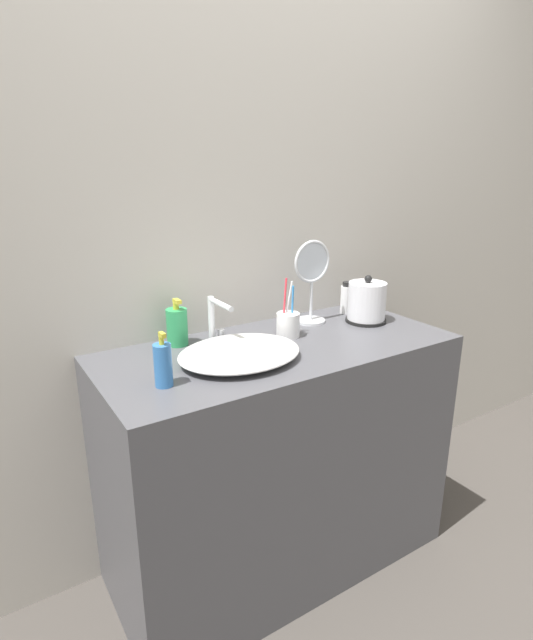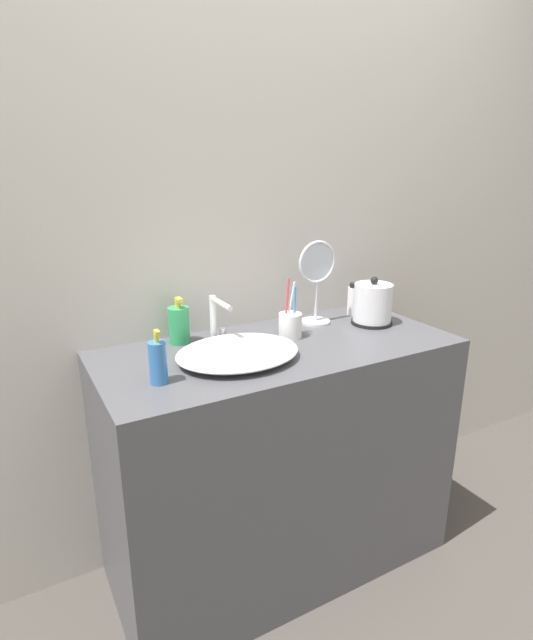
% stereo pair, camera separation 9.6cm
% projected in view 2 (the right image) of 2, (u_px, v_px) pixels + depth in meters
% --- Properties ---
extents(ground_plane, '(12.00, 12.00, 0.00)m').
position_uv_depth(ground_plane, '(318.00, 608.00, 1.71)').
color(ground_plane, '#47423D').
extents(wall_back, '(6.00, 0.04, 2.60)m').
position_uv_depth(wall_back, '(240.00, 209.00, 1.78)').
color(wall_back, beige).
rests_on(wall_back, ground_plane).
extents(vanity_counter, '(1.21, 0.54, 0.87)m').
position_uv_depth(vanity_counter, '(279.00, 459.00, 1.80)').
color(vanity_counter, '#4C4C51').
rests_on(vanity_counter, ground_plane).
extents(sink_basin, '(0.39, 0.32, 0.05)m').
position_uv_depth(sink_basin, '(238.00, 352.00, 1.55)').
color(sink_basin, white).
rests_on(sink_basin, vanity_counter).
extents(faucet, '(0.06, 0.15, 0.16)m').
position_uv_depth(faucet, '(217.00, 316.00, 1.68)').
color(faucet, silver).
rests_on(faucet, vanity_counter).
extents(electric_kettle, '(0.16, 0.16, 0.18)m').
position_uv_depth(electric_kettle, '(373.00, 305.00, 1.88)').
color(electric_kettle, black).
rests_on(electric_kettle, vanity_counter).
extents(toothbrush_cup, '(0.08, 0.08, 0.21)m').
position_uv_depth(toothbrush_cup, '(290.00, 325.00, 1.75)').
color(toothbrush_cup, silver).
rests_on(toothbrush_cup, vanity_counter).
extents(lotion_bottle, '(0.07, 0.07, 0.16)m').
position_uv_depth(lotion_bottle, '(179.00, 325.00, 1.68)').
color(lotion_bottle, '#2D9956').
rests_on(lotion_bottle, vanity_counter).
extents(shampoo_bottle, '(0.05, 0.05, 0.16)m').
position_uv_depth(shampoo_bottle, '(158.00, 362.00, 1.37)').
color(shampoo_bottle, '#3370B7').
rests_on(shampoo_bottle, vanity_counter).
extents(mouthwash_bottle, '(0.05, 0.05, 0.13)m').
position_uv_depth(mouthwash_bottle, '(353.00, 300.00, 2.00)').
color(mouthwash_bottle, white).
rests_on(mouthwash_bottle, vanity_counter).
extents(vanity_mirror, '(0.16, 0.11, 0.32)m').
position_uv_depth(vanity_mirror, '(317.00, 278.00, 1.86)').
color(vanity_mirror, silver).
rests_on(vanity_mirror, vanity_counter).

